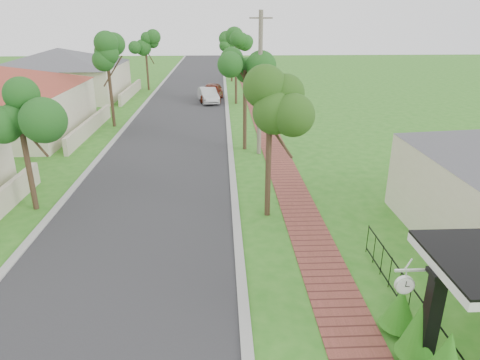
# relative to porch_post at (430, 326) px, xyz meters

# --- Properties ---
(ground) EXTENTS (160.00, 160.00, 0.00)m
(ground) POSITION_rel_porch_post_xyz_m (-4.55, 1.00, -1.12)
(ground) COLOR #2B731B
(ground) RESTS_ON ground
(road) EXTENTS (7.00, 120.00, 0.02)m
(road) POSITION_rel_porch_post_xyz_m (-7.55, 21.00, -1.12)
(road) COLOR #28282B
(road) RESTS_ON ground
(kerb_right) EXTENTS (0.30, 120.00, 0.10)m
(kerb_right) POSITION_rel_porch_post_xyz_m (-3.90, 21.00, -1.12)
(kerb_right) COLOR #9E9E99
(kerb_right) RESTS_ON ground
(kerb_left) EXTENTS (0.30, 120.00, 0.10)m
(kerb_left) POSITION_rel_porch_post_xyz_m (-11.20, 21.00, -1.12)
(kerb_left) COLOR #9E9E99
(kerb_left) RESTS_ON ground
(sidewalk) EXTENTS (1.50, 120.00, 0.03)m
(sidewalk) POSITION_rel_porch_post_xyz_m (-1.30, 21.00, -1.12)
(sidewalk) COLOR brown
(sidewalk) RESTS_ON ground
(porch_post) EXTENTS (0.48, 0.48, 2.52)m
(porch_post) POSITION_rel_porch_post_xyz_m (0.00, 0.00, 0.00)
(porch_post) COLOR black
(porch_post) RESTS_ON ground
(picket_fence) EXTENTS (0.03, 8.02, 1.00)m
(picket_fence) POSITION_rel_porch_post_xyz_m (0.35, 1.00, -0.59)
(picket_fence) COLOR black
(picket_fence) RESTS_ON ground
(street_trees) EXTENTS (10.70, 37.65, 5.89)m
(street_trees) POSITION_rel_porch_post_xyz_m (-7.42, 27.84, 3.42)
(street_trees) COLOR #382619
(street_trees) RESTS_ON ground
(hedge_row) EXTENTS (0.93, 4.34, 1.95)m
(hedge_row) POSITION_rel_porch_post_xyz_m (-0.10, -0.57, -0.30)
(hedge_row) COLOR #167017
(hedge_row) RESTS_ON ground
(far_house_grey) EXTENTS (15.56, 15.56, 4.60)m
(far_house_grey) POSITION_rel_porch_post_xyz_m (-19.52, 35.00, 1.22)
(far_house_grey) COLOR beige
(far_house_grey) RESTS_ON ground
(parked_car_red) EXTENTS (2.19, 4.70, 1.56)m
(parked_car_red) POSITION_rel_porch_post_xyz_m (-5.22, 32.51, -0.34)
(parked_car_red) COLOR #581A0D
(parked_car_red) RESTS_ON ground
(parked_car_white) EXTENTS (2.17, 4.21, 1.32)m
(parked_car_white) POSITION_rel_porch_post_xyz_m (-5.55, 31.61, -0.46)
(parked_car_white) COLOR silver
(parked_car_white) RESTS_ON ground
(near_tree) EXTENTS (2.04, 2.04, 5.24)m
(near_tree) POSITION_rel_porch_post_xyz_m (-2.66, 8.00, 3.05)
(near_tree) COLOR #382619
(near_tree) RESTS_ON ground
(utility_pole) EXTENTS (1.20, 0.24, 7.68)m
(utility_pole) POSITION_rel_porch_post_xyz_m (-2.29, 16.07, 2.78)
(utility_pole) COLOR #74695B
(utility_pole) RESTS_ON ground
(station_clock) EXTENTS (0.71, 0.13, 0.61)m
(station_clock) POSITION_rel_porch_post_xyz_m (-0.49, 0.40, 0.83)
(station_clock) COLOR white
(station_clock) RESTS_ON ground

